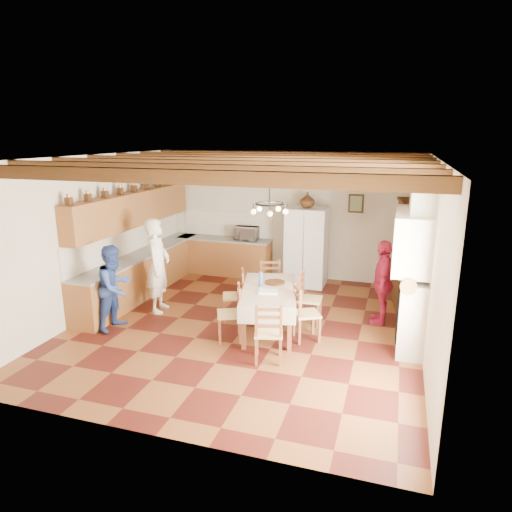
{
  "coord_description": "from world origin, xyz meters",
  "views": [
    {
      "loc": [
        2.47,
        -7.23,
        3.35
      ],
      "look_at": [
        0.1,
        0.3,
        1.25
      ],
      "focal_mm": 32.0,
      "sensor_mm": 36.0,
      "label": 1
    }
  ],
  "objects_px": {
    "chair_left_far": "(234,295)",
    "person_woman_blue": "(115,287)",
    "refrigerator": "(307,247)",
    "chair_right_far": "(310,298)",
    "hutch": "(409,254)",
    "chair_end_near": "(269,332)",
    "person_man": "(158,266)",
    "chair_end_far": "(270,285)",
    "microwave": "(246,233)",
    "chair_right_near": "(307,313)",
    "person_woman_red": "(383,282)",
    "dining_table": "(269,293)",
    "chair_left_near": "(229,313)"
  },
  "relations": [
    {
      "from": "dining_table",
      "to": "chair_left_far",
      "type": "height_order",
      "value": "chair_left_far"
    },
    {
      "from": "refrigerator",
      "to": "chair_right_far",
      "type": "relative_size",
      "value": 1.86
    },
    {
      "from": "chair_left_far",
      "to": "person_woman_blue",
      "type": "bearing_deg",
      "value": -83.64
    },
    {
      "from": "chair_left_far",
      "to": "chair_right_far",
      "type": "distance_m",
      "value": 1.41
    },
    {
      "from": "chair_left_far",
      "to": "person_man",
      "type": "distance_m",
      "value": 1.6
    },
    {
      "from": "chair_end_far",
      "to": "microwave",
      "type": "height_order",
      "value": "microwave"
    },
    {
      "from": "chair_right_near",
      "to": "chair_end_far",
      "type": "height_order",
      "value": "same"
    },
    {
      "from": "chair_right_far",
      "to": "chair_end_near",
      "type": "xyz_separation_m",
      "value": [
        -0.32,
        -1.62,
        0.0
      ]
    },
    {
      "from": "chair_left_near",
      "to": "chair_end_far",
      "type": "xyz_separation_m",
      "value": [
        0.26,
        1.6,
        0.0
      ]
    },
    {
      "from": "person_woman_red",
      "to": "dining_table",
      "type": "bearing_deg",
      "value": -63.29
    },
    {
      "from": "chair_right_near",
      "to": "person_woman_red",
      "type": "bearing_deg",
      "value": -73.58
    },
    {
      "from": "dining_table",
      "to": "microwave",
      "type": "relative_size",
      "value": 3.46
    },
    {
      "from": "chair_end_near",
      "to": "chair_left_near",
      "type": "bearing_deg",
      "value": -47.07
    },
    {
      "from": "chair_end_near",
      "to": "person_woman_blue",
      "type": "xyz_separation_m",
      "value": [
        -2.92,
        0.38,
        0.28
      ]
    },
    {
      "from": "dining_table",
      "to": "chair_end_near",
      "type": "bearing_deg",
      "value": -74.1
    },
    {
      "from": "dining_table",
      "to": "person_man",
      "type": "distance_m",
      "value": 2.31
    },
    {
      "from": "chair_right_near",
      "to": "microwave",
      "type": "bearing_deg",
      "value": 6.61
    },
    {
      "from": "chair_end_near",
      "to": "person_man",
      "type": "bearing_deg",
      "value": -42.26
    },
    {
      "from": "person_woman_red",
      "to": "chair_right_near",
      "type": "bearing_deg",
      "value": -45.73
    },
    {
      "from": "chair_right_far",
      "to": "person_woman_blue",
      "type": "distance_m",
      "value": 3.48
    },
    {
      "from": "microwave",
      "to": "chair_left_far",
      "type": "bearing_deg",
      "value": -77.69
    },
    {
      "from": "person_man",
      "to": "refrigerator",
      "type": "bearing_deg",
      "value": -55.47
    },
    {
      "from": "chair_end_near",
      "to": "chair_end_far",
      "type": "height_order",
      "value": "same"
    },
    {
      "from": "chair_end_far",
      "to": "person_man",
      "type": "xyz_separation_m",
      "value": [
        -2.03,
        -0.77,
        0.44
      ]
    },
    {
      "from": "refrigerator",
      "to": "dining_table",
      "type": "relative_size",
      "value": 0.92
    },
    {
      "from": "hutch",
      "to": "person_woman_blue",
      "type": "height_order",
      "value": "hutch"
    },
    {
      "from": "chair_end_near",
      "to": "microwave",
      "type": "distance_m",
      "value": 4.45
    },
    {
      "from": "person_man",
      "to": "person_woman_blue",
      "type": "height_order",
      "value": "person_man"
    },
    {
      "from": "chair_right_near",
      "to": "chair_right_far",
      "type": "relative_size",
      "value": 1.0
    },
    {
      "from": "refrigerator",
      "to": "chair_left_far",
      "type": "height_order",
      "value": "refrigerator"
    },
    {
      "from": "chair_left_near",
      "to": "chair_end_near",
      "type": "distance_m",
      "value": 0.98
    },
    {
      "from": "chair_end_near",
      "to": "microwave",
      "type": "xyz_separation_m",
      "value": [
        -1.72,
        4.06,
        0.57
      ]
    },
    {
      "from": "person_woman_red",
      "to": "person_man",
      "type": "bearing_deg",
      "value": -80.34
    },
    {
      "from": "person_woman_blue",
      "to": "chair_left_far",
      "type": "bearing_deg",
      "value": -55.5
    },
    {
      "from": "chair_right_far",
      "to": "person_woman_red",
      "type": "bearing_deg",
      "value": -73.71
    },
    {
      "from": "chair_right_near",
      "to": "refrigerator",
      "type": "bearing_deg",
      "value": -15.84
    },
    {
      "from": "refrigerator",
      "to": "chair_right_far",
      "type": "distance_m",
      "value": 2.31
    },
    {
      "from": "dining_table",
      "to": "chair_end_far",
      "type": "xyz_separation_m",
      "value": [
        -0.26,
        1.02,
        -0.21
      ]
    },
    {
      "from": "person_woman_blue",
      "to": "hutch",
      "type": "bearing_deg",
      "value": -53.91
    },
    {
      "from": "chair_end_near",
      "to": "person_man",
      "type": "xyz_separation_m",
      "value": [
        -2.6,
        1.35,
        0.44
      ]
    },
    {
      "from": "person_woman_blue",
      "to": "person_woman_red",
      "type": "bearing_deg",
      "value": -62.99
    },
    {
      "from": "refrigerator",
      "to": "microwave",
      "type": "bearing_deg",
      "value": 172.31
    },
    {
      "from": "chair_left_far",
      "to": "person_woman_red",
      "type": "relative_size",
      "value": 0.62
    },
    {
      "from": "chair_end_near",
      "to": "dining_table",
      "type": "bearing_deg",
      "value": -88.93
    },
    {
      "from": "chair_left_far",
      "to": "chair_end_far",
      "type": "height_order",
      "value": "same"
    },
    {
      "from": "refrigerator",
      "to": "hutch",
      "type": "bearing_deg",
      "value": -16.11
    },
    {
      "from": "chair_end_near",
      "to": "refrigerator",
      "type": "bearing_deg",
      "value": -101.92
    },
    {
      "from": "chair_left_far",
      "to": "chair_end_near",
      "type": "relative_size",
      "value": 1.0
    },
    {
      "from": "hutch",
      "to": "chair_end_near",
      "type": "xyz_separation_m",
      "value": [
        -2.0,
        -3.14,
        -0.58
      ]
    },
    {
      "from": "chair_right_far",
      "to": "microwave",
      "type": "relative_size",
      "value": 1.72
    }
  ]
}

